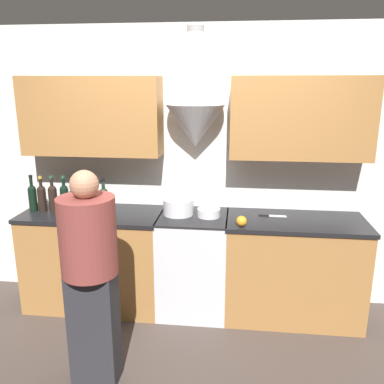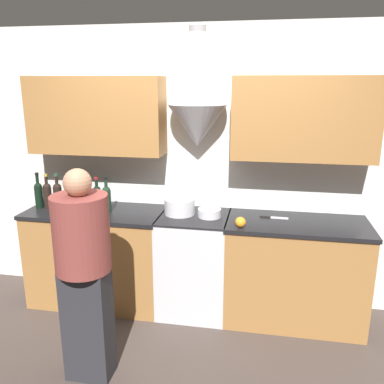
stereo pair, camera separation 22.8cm
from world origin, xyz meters
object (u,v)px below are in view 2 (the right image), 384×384
person_foreground_left (84,269)px  wine_bottle_2 (58,195)px  wine_bottle_0 (39,194)px  stove_range (194,263)px  wine_bottle_3 (69,195)px  wine_bottle_7 (107,198)px  mixing_bowl (209,213)px  wine_bottle_5 (88,197)px  orange_fruit (240,222)px  stock_pot (180,206)px  wine_bottle_1 (47,194)px  wine_bottle_4 (78,197)px  wine_bottle_6 (97,197)px

person_foreground_left → wine_bottle_2: bearing=125.5°
wine_bottle_0 → wine_bottle_2: bearing=-2.1°
stove_range → wine_bottle_3: (-1.19, -0.01, 0.60)m
wine_bottle_7 → mixing_bowl: bearing=1.7°
wine_bottle_3 → wine_bottle_5: size_ratio=1.02×
person_foreground_left → wine_bottle_5: bearing=112.3°
wine_bottle_7 → orange_fruit: size_ratio=3.69×
wine_bottle_7 → stock_pot: wine_bottle_7 is taller
wine_bottle_3 → wine_bottle_5: wine_bottle_3 is taller
wine_bottle_0 → mixing_bowl: 1.64m
stock_pot → mixing_bowl: bearing=-6.5°
wine_bottle_0 → wine_bottle_1: wine_bottle_0 is taller
wine_bottle_7 → person_foreground_left: 1.06m
wine_bottle_1 → stock_pot: bearing=2.8°
wine_bottle_4 → stock_pot: size_ratio=1.19×
stove_range → person_foreground_left: bearing=-119.5°
wine_bottle_3 → stock_pot: wine_bottle_3 is taller
wine_bottle_4 → wine_bottle_7: bearing=1.3°
wine_bottle_6 → stove_range: bearing=1.1°
wine_bottle_4 → mixing_bowl: bearing=1.6°
stove_range → orange_fruit: bearing=-27.3°
wine_bottle_0 → wine_bottle_4: (0.40, -0.01, -0.01)m
wine_bottle_4 → wine_bottle_7: same height
stove_range → wine_bottle_5: (-1.00, -0.02, 0.59)m
mixing_bowl → wine_bottle_2: bearing=-178.5°
stock_pot → mixing_bowl: (0.28, -0.03, -0.04)m
wine_bottle_0 → wine_bottle_7: size_ratio=1.05×
wine_bottle_5 → wine_bottle_6: wine_bottle_5 is taller
stock_pot → mixing_bowl: stock_pot is taller
orange_fruit → wine_bottle_1: bearing=174.0°
stove_range → orange_fruit: 0.70m
wine_bottle_2 → mixing_bowl: (1.44, 0.04, -0.10)m
wine_bottle_0 → wine_bottle_1: bearing=-0.6°
wine_bottle_5 → wine_bottle_6: 0.09m
mixing_bowl → stove_range: bearing=-179.0°
wine_bottle_1 → wine_bottle_6: (0.50, 0.01, -0.00)m
wine_bottle_2 → wine_bottle_4: 0.20m
wine_bottle_2 → stove_range: bearing=1.5°
wine_bottle_5 → mixing_bowl: wine_bottle_5 is taller
wine_bottle_7 → person_foreground_left: person_foreground_left is taller
wine_bottle_2 → wine_bottle_5: (0.30, 0.02, -0.01)m
wine_bottle_6 → wine_bottle_7: size_ratio=0.98×
stove_range → wine_bottle_1: size_ratio=2.79×
wine_bottle_2 → wine_bottle_7: size_ratio=1.04×
wine_bottle_4 → person_foreground_left: bearing=-62.9°
wine_bottle_2 → wine_bottle_6: 0.39m
mixing_bowl → person_foreground_left: person_foreground_left is taller
wine_bottle_1 → wine_bottle_4: wine_bottle_1 is taller
wine_bottle_2 → wine_bottle_5: size_ratio=1.03×
wine_bottle_1 → wine_bottle_3: bearing=4.1°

